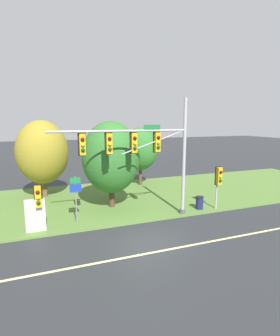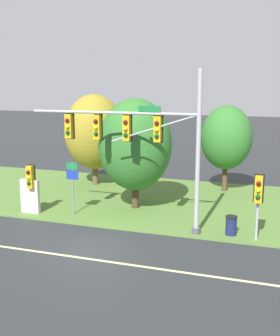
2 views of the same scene
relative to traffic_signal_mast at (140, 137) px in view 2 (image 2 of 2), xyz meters
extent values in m
plane|color=#282B2D|center=(-1.17, -2.95, -4.69)|extent=(160.00, 160.00, 0.00)
cube|color=beige|center=(-1.17, -4.15, -4.69)|extent=(36.00, 0.16, 0.01)
cube|color=#517533|center=(-1.17, 5.30, -4.64)|extent=(48.00, 11.50, 0.10)
cylinder|color=#9EA0A5|center=(2.86, 0.01, -0.70)|extent=(0.22, 0.22, 7.78)
cylinder|color=#4C4C51|center=(2.86, 0.01, -4.44)|extent=(0.40, 0.40, 0.30)
cylinder|color=#9EA0A5|center=(-1.45, 0.01, 1.11)|extent=(8.62, 0.14, 0.14)
cylinder|color=#9EA0A5|center=(0.71, 0.01, 0.41)|extent=(4.33, 0.08, 1.48)
cube|color=gold|center=(0.90, 0.01, 0.38)|extent=(0.34, 0.28, 1.22)
cube|color=black|center=(0.90, 0.17, 0.38)|extent=(0.46, 0.04, 1.34)
sphere|color=#4C0C0C|center=(0.90, -0.17, 0.68)|extent=(0.22, 0.22, 0.22)
sphere|color=yellow|center=(0.90, -0.17, 0.38)|extent=(0.22, 0.22, 0.22)
sphere|color=#0C4219|center=(0.90, -0.17, 0.08)|extent=(0.22, 0.22, 0.22)
cube|color=gold|center=(-0.66, 0.01, 0.38)|extent=(0.34, 0.28, 1.22)
cube|color=black|center=(-0.66, 0.17, 0.38)|extent=(0.46, 0.04, 1.34)
sphere|color=#4C0C0C|center=(-0.66, -0.17, 0.68)|extent=(0.22, 0.22, 0.22)
sphere|color=yellow|center=(-0.66, -0.17, 0.38)|extent=(0.22, 0.22, 0.22)
sphere|color=#0C4219|center=(-0.66, -0.17, 0.08)|extent=(0.22, 0.22, 0.22)
cube|color=gold|center=(-2.23, 0.01, 0.38)|extent=(0.34, 0.28, 1.22)
cube|color=black|center=(-2.23, 0.17, 0.38)|extent=(0.46, 0.04, 1.34)
sphere|color=#4C0C0C|center=(-2.23, -0.17, 0.68)|extent=(0.22, 0.22, 0.22)
sphere|color=yellow|center=(-2.23, -0.17, 0.38)|extent=(0.22, 0.22, 0.22)
sphere|color=#0C4219|center=(-2.23, -0.17, 0.08)|extent=(0.22, 0.22, 0.22)
cube|color=gold|center=(-3.79, 0.01, 0.38)|extent=(0.34, 0.28, 1.22)
cube|color=black|center=(-3.79, 0.17, 0.38)|extent=(0.46, 0.04, 1.34)
sphere|color=#4C0C0C|center=(-3.79, -0.17, 0.68)|extent=(0.22, 0.22, 0.22)
sphere|color=yellow|center=(-3.79, -0.17, 0.38)|extent=(0.22, 0.22, 0.22)
sphere|color=#0C4219|center=(-3.79, -0.17, 0.08)|extent=(0.22, 0.22, 0.22)
cube|color=#196B33|center=(0.51, -0.04, 1.33)|extent=(1.10, 0.04, 0.28)
cylinder|color=#9EA0A5|center=(5.66, 0.06, -3.08)|extent=(0.12, 0.12, 3.02)
cube|color=gold|center=(5.66, -0.14, -2.13)|extent=(0.34, 0.28, 1.22)
cube|color=black|center=(5.66, 0.02, -2.13)|extent=(0.46, 0.04, 1.34)
sphere|color=#4C0C0C|center=(5.66, -0.32, -1.83)|extent=(0.22, 0.22, 0.22)
sphere|color=yellow|center=(5.66, -0.32, -2.13)|extent=(0.22, 0.22, 0.22)
sphere|color=#0C4219|center=(5.66, -0.32, -2.43)|extent=(0.22, 0.22, 0.22)
cylinder|color=#9EA0A5|center=(-6.34, 0.36, -3.26)|extent=(0.12, 0.12, 2.67)
cube|color=gold|center=(-6.34, 0.16, -2.49)|extent=(0.34, 0.28, 1.22)
cube|color=black|center=(-6.34, 0.32, -2.49)|extent=(0.46, 0.04, 1.34)
sphere|color=#4C0C0C|center=(-6.34, -0.02, -2.19)|extent=(0.22, 0.22, 0.22)
sphere|color=yellow|center=(-6.34, -0.02, -2.49)|extent=(0.22, 0.22, 0.22)
sphere|color=#0C4219|center=(-6.34, -0.02, -2.79)|extent=(0.22, 0.22, 0.22)
cylinder|color=slate|center=(-4.18, 0.94, -3.13)|extent=(0.08, 0.08, 2.93)
cube|color=#197238|center=(-4.18, 0.91, -1.89)|extent=(0.63, 0.03, 0.36)
cube|color=#193399|center=(-4.18, 0.91, -2.38)|extent=(0.71, 0.03, 0.50)
cylinder|color=brown|center=(-5.95, 7.76, -3.29)|extent=(0.42, 0.42, 2.60)
ellipsoid|color=olive|center=(-5.95, 7.76, -0.83)|extent=(4.20, 4.20, 5.24)
cylinder|color=#423021|center=(-1.33, 3.17, -3.32)|extent=(0.42, 0.42, 2.55)
ellipsoid|color=#2D6B28|center=(-1.33, 3.17, -0.89)|extent=(4.17, 4.17, 5.21)
cylinder|color=#4C3823|center=(3.08, 8.81, -3.26)|extent=(0.34, 0.34, 2.67)
ellipsoid|color=#2D6B28|center=(3.08, 8.81, -1.00)|extent=(3.37, 3.37, 4.22)
cube|color=beige|center=(-6.55, 0.39, -3.64)|extent=(1.10, 0.24, 1.90)
cube|color=#4C4C51|center=(-6.95, 0.39, -4.54)|extent=(0.10, 0.20, 0.10)
cube|color=#4C4C51|center=(-6.15, 0.39, -4.54)|extent=(0.10, 0.20, 0.10)
cylinder|color=#191E4C|center=(4.48, 0.38, -4.17)|extent=(0.52, 0.52, 0.85)
cylinder|color=black|center=(4.48, 0.38, -3.70)|extent=(0.56, 0.56, 0.08)
camera|label=1|loc=(-5.97, -15.12, 1.70)|focal=28.00mm
camera|label=2|loc=(6.41, -19.11, 2.53)|focal=45.00mm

